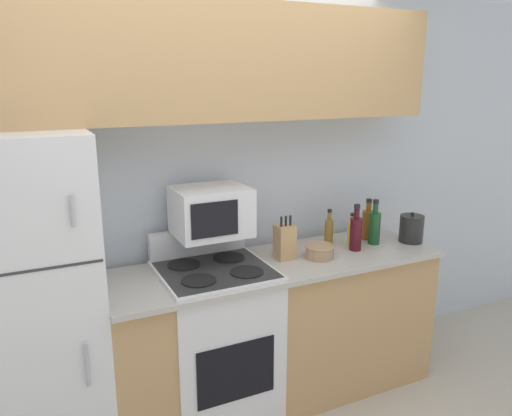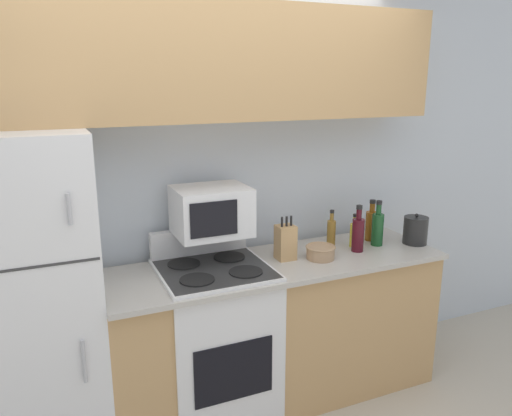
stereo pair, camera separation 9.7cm
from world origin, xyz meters
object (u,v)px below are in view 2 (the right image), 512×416
object	(u,v)px
refrigerator	(30,307)
microwave	(211,211)
stove	(216,340)
bowl	(320,252)
bottle_whiskey	(371,224)
bottle_wine_red	(358,233)
bottle_wine_green	(378,228)
bottle_cooking_spray	(354,234)
knife_block	(285,242)
kettle	(415,230)
bottle_vinegar	(331,232)

from	to	relation	value
refrigerator	microwave	world-z (taller)	refrigerator
stove	microwave	size ratio (longest dim) A/B	2.62
microwave	bowl	distance (m)	0.71
bottle_whiskey	bottle_wine_red	xyz separation A→B (m)	(-0.21, -0.15, 0.01)
stove	bottle_wine_green	xyz separation A→B (m)	(1.13, 0.01, 0.55)
stove	bottle_wine_green	world-z (taller)	bottle_wine_green
bottle_cooking_spray	bottle_wine_red	bearing A→B (deg)	-110.44
bottle_cooking_spray	refrigerator	bearing A→B (deg)	-179.69
stove	microwave	bearing A→B (deg)	75.15
microwave	knife_block	xyz separation A→B (m)	(0.43, -0.10, -0.22)
stove	bowl	size ratio (longest dim) A/B	6.05
bottle_wine_green	knife_block	bearing A→B (deg)	179.33
bottle_wine_green	microwave	bearing A→B (deg)	174.43
bottle_wine_green	bottle_cooking_spray	world-z (taller)	bottle_wine_green
kettle	bottle_cooking_spray	bearing A→B (deg)	165.53
bottle_wine_green	bottle_whiskey	bearing A→B (deg)	75.56
bottle_wine_green	bottle_wine_red	xyz separation A→B (m)	(-0.19, -0.05, 0.00)
stove	kettle	size ratio (longest dim) A/B	5.37
refrigerator	bowl	distance (m)	1.63
knife_block	bottle_cooking_spray	world-z (taller)	knife_block
bottle_wine_green	kettle	distance (m)	0.26
bowl	bottle_whiskey	world-z (taller)	bottle_whiskey
stove	bottle_whiskey	size ratio (longest dim) A/B	3.94
refrigerator	knife_block	xyz separation A→B (m)	(1.43, -0.01, 0.15)
microwave	bottle_wine_green	bearing A→B (deg)	-5.57
bottle_vinegar	bottle_wine_red	bearing A→B (deg)	-59.85
microwave	kettle	size ratio (longest dim) A/B	2.05
knife_block	bottle_cooking_spray	distance (m)	0.51
stove	bottle_vinegar	world-z (taller)	bottle_vinegar
stove	bottle_wine_red	world-z (taller)	bottle_wine_red
stove	bottle_vinegar	distance (m)	1.01
microwave	bottle_wine_red	world-z (taller)	microwave
refrigerator	bottle_whiskey	bearing A→B (deg)	2.16
bottle_vinegar	kettle	world-z (taller)	bottle_vinegar
bottle_vinegar	bottle_wine_red	size ratio (longest dim) A/B	0.80
bottle_wine_green	stove	bearing A→B (deg)	-179.53
bottle_wine_red	bottle_wine_green	bearing A→B (deg)	14.58
refrigerator	bowl	bearing A→B (deg)	-3.34
refrigerator	bowl	xyz separation A→B (m)	(1.63, -0.09, 0.09)
bowl	bottle_cooking_spray	bearing A→B (deg)	18.47
knife_block	bottle_wine_red	world-z (taller)	bottle_wine_red
bowl	kettle	size ratio (longest dim) A/B	0.89
bottle_whiskey	microwave	bearing A→B (deg)	179.70
stove	bowl	distance (m)	0.82
bottle_wine_green	bottle_wine_red	bearing A→B (deg)	-165.42
bowl	kettle	bearing A→B (deg)	-0.00
refrigerator	bottle_wine_red	xyz separation A→B (m)	(1.91, -0.07, 0.16)
stove	bottle_wine_red	bearing A→B (deg)	-2.38
bottle_vinegar	kettle	distance (m)	0.56
stove	refrigerator	bearing A→B (deg)	178.18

